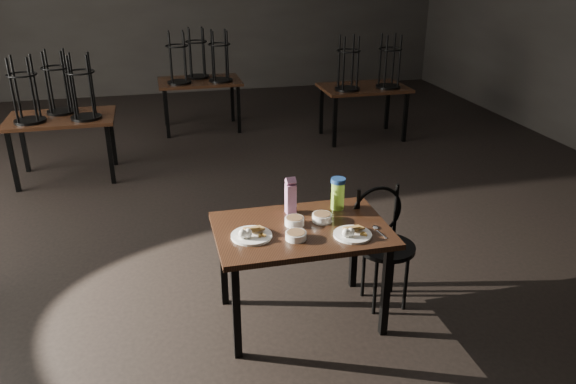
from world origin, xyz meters
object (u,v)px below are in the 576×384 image
object	(u,v)px
water_bottle	(338,193)
main_table	(301,237)
juice_carton	(291,197)
bentwood_chair	(382,237)

from	to	relation	value
water_bottle	main_table	bearing A→B (deg)	-144.72
main_table	juice_carton	xyz separation A→B (m)	(-0.02, 0.24, 0.21)
juice_carton	water_bottle	distance (m)	0.36
water_bottle	bentwood_chair	size ratio (longest dim) A/B	0.27
water_bottle	juice_carton	bearing A→B (deg)	179.15
main_table	water_bottle	world-z (taller)	water_bottle
juice_carton	water_bottle	world-z (taller)	juice_carton
main_table	bentwood_chair	world-z (taller)	bentwood_chair
juice_carton	bentwood_chair	world-z (taller)	juice_carton
juice_carton	bentwood_chair	size ratio (longest dim) A/B	0.31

